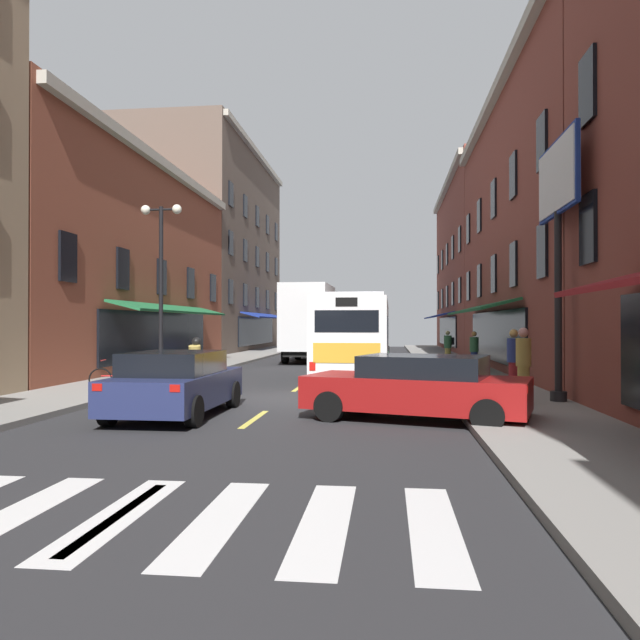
% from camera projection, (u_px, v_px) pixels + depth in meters
% --- Properties ---
extents(ground_plane, '(34.80, 80.00, 0.10)m').
position_uv_depth(ground_plane, '(283.00, 401.00, 16.25)').
color(ground_plane, '#28282B').
extents(lane_centre_dashes, '(0.14, 73.90, 0.01)m').
position_uv_depth(lane_centre_dashes, '(281.00, 400.00, 16.00)').
color(lane_centre_dashes, '#DBCC4C').
rests_on(lane_centre_dashes, ground).
extents(crosswalk_near, '(7.10, 2.80, 0.01)m').
position_uv_depth(crosswalk_near, '(118.00, 515.00, 6.31)').
color(crosswalk_near, silver).
rests_on(crosswalk_near, ground).
extents(sidewalk_left, '(3.00, 80.00, 0.14)m').
position_uv_depth(sidewalk_left, '(78.00, 394.00, 16.92)').
color(sidewalk_left, gray).
rests_on(sidewalk_left, ground).
extents(sidewalk_right, '(3.00, 80.00, 0.14)m').
position_uv_depth(sidewalk_right, '(505.00, 399.00, 15.59)').
color(sidewalk_right, gray).
rests_on(sidewalk_right, ground).
extents(billboard_sign, '(0.40, 3.20, 6.48)m').
position_uv_depth(billboard_sign, '(558.00, 201.00, 14.77)').
color(billboard_sign, black).
rests_on(billboard_sign, sidewalk_right).
extents(transit_bus, '(2.70, 12.31, 3.12)m').
position_uv_depth(transit_bus, '(357.00, 334.00, 25.07)').
color(transit_bus, white).
rests_on(transit_bus, ground).
extents(box_truck, '(2.57, 6.89, 4.14)m').
position_uv_depth(box_truck, '(310.00, 324.00, 32.41)').
color(box_truck, white).
rests_on(box_truck, ground).
extents(sedan_near, '(2.03, 4.38, 1.40)m').
position_uv_depth(sedan_near, '(327.00, 343.00, 43.84)').
color(sedan_near, navy).
rests_on(sedan_near, ground).
extents(sedan_mid, '(4.97, 3.16, 1.38)m').
position_uv_depth(sedan_mid, '(418.00, 387.00, 12.61)').
color(sedan_mid, maroon).
rests_on(sedan_mid, ground).
extents(sedan_far, '(2.02, 4.33, 1.43)m').
position_uv_depth(sedan_far, '(176.00, 383.00, 13.22)').
color(sedan_far, navy).
rests_on(sedan_far, ground).
extents(motorcycle_rider, '(0.62, 2.07, 1.66)m').
position_uv_depth(motorcycle_rider, '(196.00, 370.00, 17.32)').
color(motorcycle_rider, black).
rests_on(motorcycle_rider, ground).
extents(bicycle_near, '(1.69, 0.53, 0.91)m').
position_uv_depth(bicycle_near, '(119.00, 378.00, 16.99)').
color(bicycle_near, black).
rests_on(bicycle_near, sidewalk_left).
extents(pedestrian_near, '(0.51, 0.49, 1.61)m').
position_uv_depth(pedestrian_near, '(448.00, 347.00, 28.47)').
color(pedestrian_near, '#B29947').
rests_on(pedestrian_near, sidewalk_right).
extents(pedestrian_mid, '(0.36, 0.36, 1.82)m').
position_uv_depth(pedestrian_mid, '(523.00, 364.00, 14.46)').
color(pedestrian_mid, '#B29947').
rests_on(pedestrian_mid, sidewalk_right).
extents(pedestrian_far, '(0.36, 0.36, 1.76)m').
position_uv_depth(pedestrian_far, '(514.00, 360.00, 16.43)').
color(pedestrian_far, maroon).
rests_on(pedestrian_far, sidewalk_right).
extents(pedestrian_rear, '(0.36, 0.36, 1.62)m').
position_uv_depth(pedestrian_rear, '(474.00, 351.00, 24.34)').
color(pedestrian_rear, navy).
rests_on(pedestrian_rear, sidewalk_right).
extents(street_lamp_twin, '(1.42, 0.32, 5.96)m').
position_uv_depth(street_lamp_twin, '(161.00, 284.00, 20.14)').
color(street_lamp_twin, black).
rests_on(street_lamp_twin, sidewalk_left).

